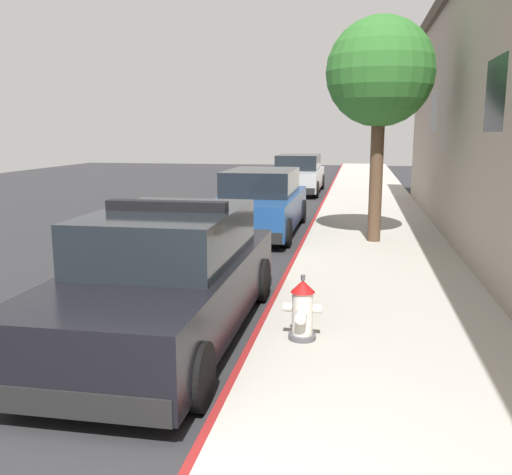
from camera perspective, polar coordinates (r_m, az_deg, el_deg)
name	(u,v)px	position (r m, az deg, el deg)	size (l,w,h in m)	color
ground_plane	(124,240)	(14.02, -13.27, -0.22)	(31.75, 60.00, 0.20)	#2B2B2D
sidewalk_pavement	(375,241)	(12.85, 12.06, -0.39)	(3.07, 60.00, 0.14)	#ADA89E
curb_painted_edge	(305,239)	(12.89, 5.05, -0.15)	(0.08, 60.00, 0.14)	maroon
police_cruiser	(167,278)	(6.92, -9.03, -4.08)	(1.94, 4.84, 1.68)	black
parked_car_silver_ahead	(261,203)	(13.99, 0.46, 3.53)	(1.94, 4.84, 1.56)	navy
parked_car_dark_far	(298,175)	(23.25, 4.31, 6.38)	(1.94, 4.84, 1.56)	#B2B5BA
fire_hydrant	(302,310)	(6.48, 4.75, -7.35)	(0.44, 0.40, 0.76)	#4C4C51
street_tree	(380,74)	(12.38, 12.52, 15.95)	(2.25, 2.25, 4.70)	brown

